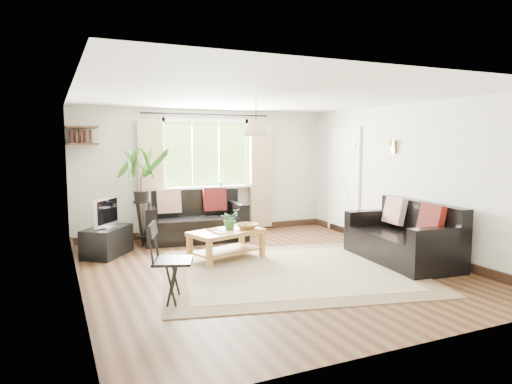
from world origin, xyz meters
name	(u,v)px	position (x,y,z in m)	size (l,w,h in m)	color
floor	(268,268)	(0.00, 0.00, 0.00)	(5.50, 5.50, 0.00)	#321910
ceiling	(268,96)	(0.00, 0.00, 2.40)	(5.50, 5.50, 0.00)	white
wall_back	(206,172)	(0.00, 2.75, 1.20)	(5.00, 0.02, 2.40)	beige
wall_front	(409,212)	(0.00, -2.75, 1.20)	(5.00, 0.02, 2.40)	beige
wall_left	(75,192)	(-2.50, 0.00, 1.20)	(0.02, 5.50, 2.40)	beige
wall_right	(407,178)	(2.50, 0.00, 1.20)	(0.02, 5.50, 2.40)	beige
rug	(289,270)	(0.22, -0.25, 0.01)	(3.43, 2.94, 0.02)	beige
window	(207,154)	(0.00, 2.71, 1.55)	(2.50, 0.16, 2.16)	white
door	(344,182)	(2.47, 1.70, 1.00)	(0.06, 0.96, 2.06)	silver
corner_shelf	(82,136)	(-2.25, 2.50, 1.89)	(0.50, 0.50, 0.34)	black
pendant_lamp	(256,123)	(0.00, 0.40, 2.05)	(0.36, 0.36, 0.54)	beige
wall_sconce	(392,145)	(2.43, 0.30, 1.74)	(0.12, 0.12, 0.28)	beige
sofa_back	(194,217)	(-0.40, 2.23, 0.43)	(1.82, 0.91, 0.86)	black
sofa_right	(401,233)	(1.99, -0.47, 0.43)	(0.90, 1.81, 0.85)	black
coffee_table	(227,245)	(-0.36, 0.69, 0.23)	(1.10, 0.60, 0.45)	brown
table_plant	(230,219)	(-0.28, 0.77, 0.61)	(0.28, 0.25, 0.31)	#2A5F26
bowl	(247,226)	(-0.02, 0.69, 0.49)	(0.32, 0.32, 0.08)	olive
book_a	(215,233)	(-0.60, 0.51, 0.46)	(0.17, 0.24, 0.02)	silver
book_b	(210,230)	(-0.60, 0.74, 0.46)	(0.15, 0.21, 0.02)	brown
tv_stand	(107,241)	(-1.99, 1.70, 0.23)	(0.84, 0.47, 0.45)	black
tv	(106,212)	(-1.99, 1.70, 0.70)	(0.65, 0.22, 0.50)	#A5A5AA
palm_stand	(141,198)	(-1.37, 2.08, 0.85)	(0.66, 0.66, 1.69)	black
folding_chair	(173,262)	(-1.55, -0.78, 0.45)	(0.46, 0.46, 0.90)	black
sill_plant	(221,179)	(0.25, 2.63, 1.06)	(0.14, 0.10, 0.27)	#2D6023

